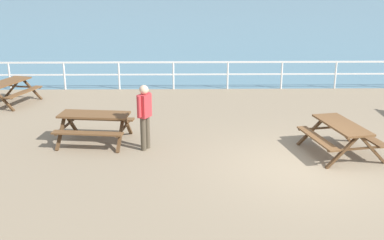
{
  "coord_description": "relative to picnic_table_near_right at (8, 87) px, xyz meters",
  "views": [
    {
      "loc": [
        -2.7,
        -9.77,
        4.2
      ],
      "look_at": [
        -2.53,
        1.13,
        0.8
      ],
      "focal_mm": 43.34,
      "sensor_mm": 36.0,
      "label": 1
    }
  ],
  "objects": [
    {
      "name": "ground_plane",
      "position": [
        8.74,
        -5.72,
        -0.68
      ],
      "size": [
        30.0,
        24.0,
        0.2
      ],
      "primitive_type": "cube",
      "color": "gray"
    },
    {
      "name": "sea_band",
      "position": [
        8.74,
        47.03,
        -0.58
      ],
      "size": [
        142.0,
        90.0,
        0.01
      ],
      "primitive_type": "cube",
      "color": "teal",
      "rests_on": "ground"
    },
    {
      "name": "seaward_railing",
      "position": [
        8.74,
        2.03,
        0.17
      ],
      "size": [
        23.07,
        0.07,
        1.08
      ],
      "color": "white",
      "rests_on": "ground"
    },
    {
      "name": "picnic_table_near_right",
      "position": [
        0.0,
        0.0,
        0.0
      ],
      "size": [
        1.96,
        2.16,
        0.8
      ],
      "rotation": [
        0.0,
        0.0,
        1.27
      ],
      "color": "brown",
      "rests_on": "ground"
    },
    {
      "name": "picnic_table_mid_centre",
      "position": [
        9.85,
        -4.86,
        0.0
      ],
      "size": [
        1.83,
        2.05,
        0.8
      ],
      "rotation": [
        0.0,
        0.0,
        1.76
      ],
      "color": "brown",
      "rests_on": "ground"
    },
    {
      "name": "picnic_table_far_left",
      "position": [
        3.67,
        -3.91,
        0.0
      ],
      "size": [
        1.96,
        1.72,
        0.8
      ],
      "rotation": [
        0.0,
        0.0,
        -0.12
      ],
      "color": "brown",
      "rests_on": "ground"
    },
    {
      "name": "visitor",
      "position": [
        5.04,
        -4.47,
        0.36
      ],
      "size": [
        0.35,
        0.48,
        1.66
      ],
      "rotation": [
        0.0,
        0.0,
        2.65
      ],
      "color": "#4C4233",
      "rests_on": "ground"
    }
  ]
}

